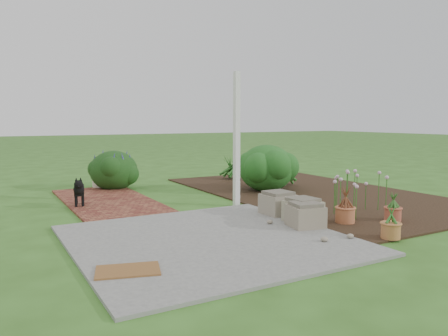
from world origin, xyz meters
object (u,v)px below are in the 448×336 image
stone_trough_near (303,211)px  black_dog (79,190)px  evergreen_shrub (266,167)px  cream_ceramic_urn (99,178)px

stone_trough_near → black_dog: (-2.79, 3.02, 0.14)m
stone_trough_near → evergreen_shrub: evergreen_shrub is taller
black_dog → evergreen_shrub: evergreen_shrub is taller
stone_trough_near → black_dog: 4.11m
cream_ceramic_urn → stone_trough_near: bearing=-69.2°
stone_trough_near → black_dog: black_dog is taller
black_dog → cream_ceramic_urn: (0.85, 2.08, -0.09)m
cream_ceramic_urn → black_dog: bearing=-112.3°
black_dog → stone_trough_near: bearing=-34.9°
cream_ceramic_urn → evergreen_shrub: 3.95m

